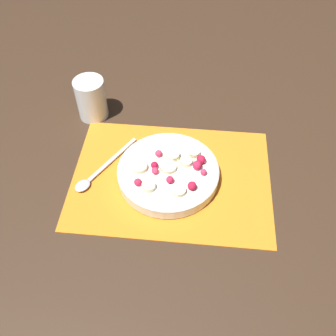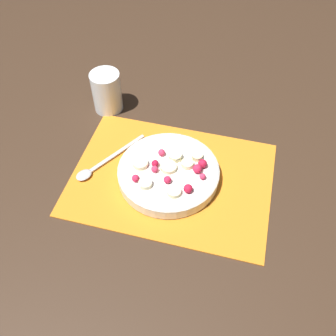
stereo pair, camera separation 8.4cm
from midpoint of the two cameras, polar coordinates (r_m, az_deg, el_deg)
The scene contains 5 objects.
ground_plane at distance 0.87m, azimuth 3.27°, elevation -1.84°, with size 3.00×3.00×0.00m, color #382619.
placemat at distance 0.87m, azimuth 3.28°, elevation -1.72°, with size 0.46×0.33×0.01m.
fruit_bowl at distance 0.85m, azimuth 2.84°, elevation -0.97°, with size 0.23×0.23×0.05m.
spoon at distance 0.89m, azimuth -8.04°, elevation 0.16°, with size 0.12×0.18×0.01m.
drinking_glass at distance 1.01m, azimuth -6.96°, elevation 11.35°, with size 0.08×0.08×0.11m.
Camera 2 is at (0.13, -0.52, 0.69)m, focal length 40.00 mm.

